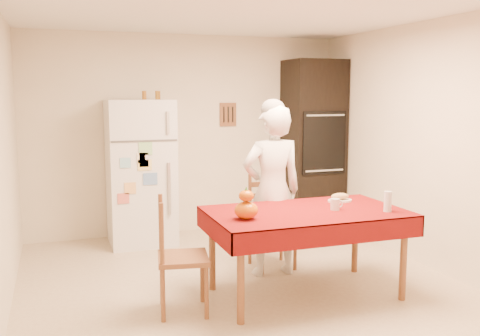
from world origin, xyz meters
name	(u,v)px	position (x,y,z in m)	size (l,w,h in m)	color
floor	(247,290)	(0.00, 0.00, 0.00)	(4.50, 4.50, 0.00)	tan
room_shell	(247,111)	(0.00, 0.00, 1.62)	(4.02, 4.52, 2.51)	beige
refrigerator	(141,172)	(-0.65, 1.88, 0.85)	(0.75, 0.74, 1.70)	white
oven_cabinet	(313,145)	(1.63, 1.93, 1.10)	(0.70, 0.62, 2.20)	black
dining_table	(306,218)	(0.45, -0.27, 0.69)	(1.70, 1.00, 0.76)	brown
chair_far	(270,217)	(0.47, 0.59, 0.51)	(0.42, 0.40, 0.95)	brown
chair_left	(175,252)	(-0.72, -0.27, 0.51)	(0.47, 0.48, 0.95)	brown
seated_woman	(272,191)	(0.38, 0.33, 0.83)	(0.61, 0.40, 1.66)	silver
coffee_mug	(335,204)	(0.70, -0.34, 0.81)	(0.08, 0.08, 0.10)	silver
pumpkin_lower	(246,210)	(-0.15, -0.40, 0.83)	(0.19, 0.19, 0.14)	#EA4805
pumpkin_upper	(246,196)	(-0.15, -0.40, 0.95)	(0.12, 0.12, 0.09)	#EC4905
wine_glass	(388,201)	(1.10, -0.54, 0.85)	(0.07, 0.07, 0.18)	silver
bread_plate	(340,201)	(0.92, -0.03, 0.77)	(0.24, 0.24, 0.02)	silver
bread_loaf	(340,196)	(0.92, -0.03, 0.81)	(0.18, 0.10, 0.06)	#9C794C
spice_jar_left	(144,95)	(-0.58, 1.93, 1.75)	(0.05, 0.05, 0.10)	#93591A
spice_jar_mid	(157,95)	(-0.42, 1.93, 1.75)	(0.05, 0.05, 0.10)	#94621B
spice_jar_right	(158,95)	(-0.41, 1.93, 1.75)	(0.05, 0.05, 0.10)	brown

